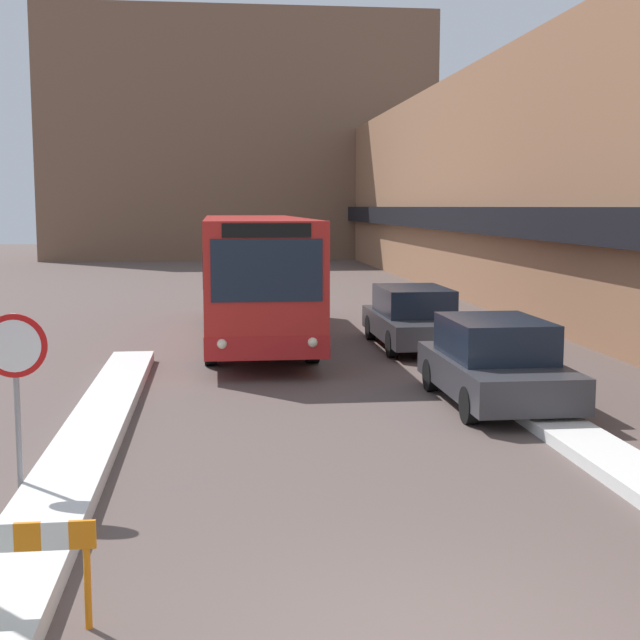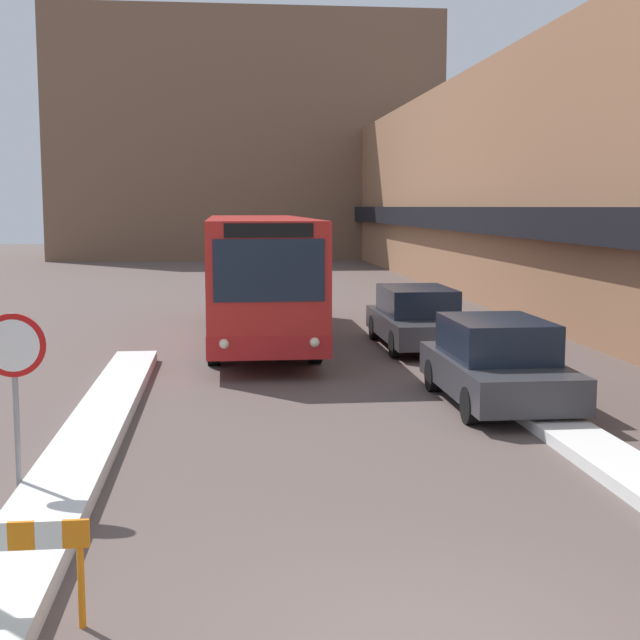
% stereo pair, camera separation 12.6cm
% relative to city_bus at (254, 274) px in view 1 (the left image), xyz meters
% --- Properties ---
extents(building_row_right, '(5.50, 60.00, 8.59)m').
position_rel_city_bus_xyz_m(building_row_right, '(10.69, 7.15, 2.52)').
color(building_row_right, '#996B4C').
rests_on(building_row_right, ground_plane).
extents(building_backdrop_far, '(26.00, 8.00, 16.25)m').
position_rel_city_bus_xyz_m(building_backdrop_far, '(0.71, 39.03, 6.36)').
color(building_backdrop_far, brown).
rests_on(building_backdrop_far, ground_plane).
extents(snow_bank_left, '(0.90, 14.05, 0.23)m').
position_rel_city_bus_xyz_m(snow_bank_left, '(-2.89, -10.02, -1.65)').
color(snow_bank_left, silver).
rests_on(snow_bank_left, ground_plane).
extents(snow_bank_right, '(0.90, 11.23, 0.18)m').
position_rel_city_bus_xyz_m(snow_bank_right, '(4.31, -9.22, -1.67)').
color(snow_bank_right, silver).
rests_on(snow_bank_right, ground_plane).
extents(city_bus, '(2.54, 11.93, 3.23)m').
position_rel_city_bus_xyz_m(city_bus, '(0.00, 0.00, 0.00)').
color(city_bus, red).
rests_on(city_bus, ground_plane).
extents(parked_car_front, '(1.90, 4.23, 1.54)m').
position_rel_city_bus_xyz_m(parked_car_front, '(3.91, -8.27, -1.00)').
color(parked_car_front, '#38383D').
rests_on(parked_car_front, ground_plane).
extents(parked_car_middle, '(1.90, 4.63, 1.50)m').
position_rel_city_bus_xyz_m(parked_car_middle, '(3.91, -1.68, -1.01)').
color(parked_car_middle, '#38383D').
rests_on(parked_car_middle, ground_plane).
extents(stop_sign, '(0.76, 0.08, 2.27)m').
position_rel_city_bus_xyz_m(stop_sign, '(-3.36, -12.73, -0.12)').
color(stop_sign, gray).
rests_on(stop_sign, ground_plane).
extents(construction_barricade, '(1.10, 0.06, 0.94)m').
position_rel_city_bus_xyz_m(construction_barricade, '(-2.57, -16.15, -1.09)').
color(construction_barricade, orange).
rests_on(construction_barricade, ground_plane).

